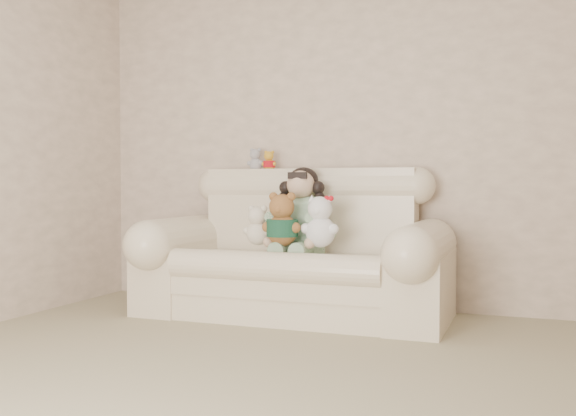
# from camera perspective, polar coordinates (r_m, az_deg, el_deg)

# --- Properties ---
(wall_back) EXTENTS (4.50, 0.00, 4.50)m
(wall_back) POSITION_cam_1_polar(r_m,az_deg,el_deg) (4.84, 8.14, 6.69)
(wall_back) COLOR beige
(wall_back) RESTS_ON ground
(sofa) EXTENTS (2.10, 0.95, 1.03)m
(sofa) POSITION_cam_1_polar(r_m,az_deg,el_deg) (4.49, 0.45, -2.96)
(sofa) COLOR #EFE4C1
(sofa) RESTS_ON floor
(seated_child) EXTENTS (0.44, 0.51, 0.62)m
(seated_child) POSITION_cam_1_polar(r_m,az_deg,el_deg) (4.54, 1.16, -0.17)
(seated_child) COLOR #337D3C
(seated_child) RESTS_ON sofa
(brown_teddy) EXTENTS (0.29, 0.23, 0.42)m
(brown_teddy) POSITION_cam_1_polar(r_m,az_deg,el_deg) (4.33, -0.51, -0.55)
(brown_teddy) COLOR brown
(brown_teddy) RESTS_ON sofa
(white_cat) EXTENTS (0.26, 0.20, 0.40)m
(white_cat) POSITION_cam_1_polar(r_m,az_deg,el_deg) (4.28, 2.85, -0.71)
(white_cat) COLOR white
(white_cat) RESTS_ON sofa
(cream_teddy) EXTENTS (0.24, 0.21, 0.31)m
(cream_teddy) POSITION_cam_1_polar(r_m,az_deg,el_deg) (4.42, -2.66, -1.18)
(cream_teddy) COLOR beige
(cream_teddy) RESTS_ON sofa
(yellow_mini_bear) EXTENTS (0.13, 0.10, 0.18)m
(yellow_mini_bear) POSITION_cam_1_polar(r_m,az_deg,el_deg) (4.91, -1.65, 4.30)
(yellow_mini_bear) COLOR gold
(yellow_mini_bear) RESTS_ON sofa
(grey_mini_plush) EXTENTS (0.15, 0.12, 0.21)m
(grey_mini_plush) POSITION_cam_1_polar(r_m,az_deg,el_deg) (4.99, -2.84, 4.42)
(grey_mini_plush) COLOR #B5B4BC
(grey_mini_plush) RESTS_ON sofa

